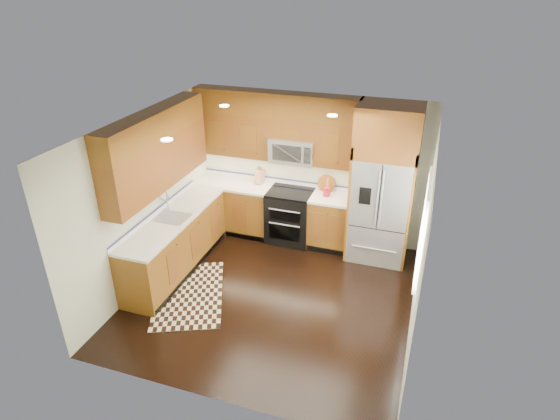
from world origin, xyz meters
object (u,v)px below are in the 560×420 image
(range, at_px, (290,216))
(rug, at_px, (189,294))
(knife_block, at_px, (260,176))
(refrigerator, at_px, (383,185))
(utensil_crock, at_px, (327,190))

(range, xyz_separation_m, rug, (-0.95, -2.03, -0.46))
(range, distance_m, knife_block, 0.89)
(range, distance_m, rug, 2.29)
(range, relative_size, refrigerator, 0.36)
(range, distance_m, refrigerator, 1.76)
(refrigerator, xyz_separation_m, knife_block, (-2.18, 0.23, -0.23))
(rug, height_order, knife_block, knife_block)
(range, bearing_deg, rug, -115.09)
(refrigerator, distance_m, utensil_crock, 0.96)
(refrigerator, height_order, rug, refrigerator)
(rug, relative_size, utensil_crock, 4.92)
(knife_block, bearing_deg, range, -16.72)
(knife_block, xyz_separation_m, utensil_crock, (1.26, -0.15, -0.02))
(refrigerator, height_order, utensil_crock, refrigerator)
(knife_block, height_order, utensil_crock, utensil_crock)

